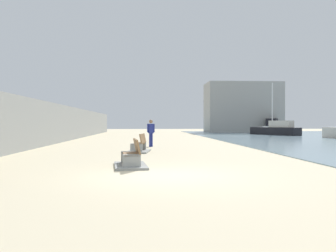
{
  "coord_description": "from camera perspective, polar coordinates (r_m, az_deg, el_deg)",
  "views": [
    {
      "loc": [
        -0.52,
        -10.12,
        1.55
      ],
      "look_at": [
        0.9,
        11.31,
        1.36
      ],
      "focal_mm": 36.89,
      "sensor_mm": 36.0,
      "label": 1
    }
  ],
  "objects": [
    {
      "name": "ground_plane",
      "position": [
        28.17,
        -2.74,
        -2.64
      ],
      "size": [
        120.0,
        120.0,
        0.0
      ],
      "primitive_type": "plane",
      "color": "beige"
    },
    {
      "name": "seawall",
      "position": [
        28.97,
        -17.74,
        0.4
      ],
      "size": [
        0.8,
        64.0,
        3.0
      ],
      "primitive_type": "cube",
      "color": "gray",
      "rests_on": "ground"
    },
    {
      "name": "bench_near",
      "position": [
        12.31,
        -6.11,
        -5.62
      ],
      "size": [
        1.31,
        2.2,
        0.98
      ],
      "color": "gray",
      "rests_on": "ground"
    },
    {
      "name": "bench_far",
      "position": [
        18.38,
        -4.81,
        -3.59
      ],
      "size": [
        1.37,
        2.23,
        0.98
      ],
      "color": "gray",
      "rests_on": "ground"
    },
    {
      "name": "person_walking",
      "position": [
        22.39,
        -2.85,
        -0.8
      ],
      "size": [
        0.49,
        0.29,
        1.76
      ],
      "color": "navy",
      "rests_on": "ground"
    },
    {
      "name": "boat_distant",
      "position": [
        56.78,
        16.89,
        -0.22
      ],
      "size": [
        5.01,
        6.76,
        2.19
      ],
      "color": "white",
      "rests_on": "water_bay"
    },
    {
      "name": "boat_far_right",
      "position": [
        45.34,
        17.38,
        -0.54
      ],
      "size": [
        4.47,
        7.11,
        6.62
      ],
      "color": "black",
      "rests_on": "water_bay"
    },
    {
      "name": "harbor_building",
      "position": [
        58.44,
        12.2,
        2.97
      ],
      "size": [
        12.0,
        6.0,
        8.12
      ],
      "primitive_type": "cube",
      "color": "#9E9E99",
      "rests_on": "ground"
    }
  ]
}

